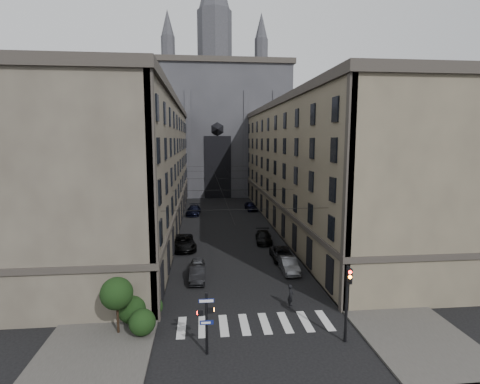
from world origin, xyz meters
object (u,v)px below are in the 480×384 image
object	(u,v)px
car_right_midnear	(282,254)
car_left_far	(194,210)
car_left_near	(198,266)
pedestrian	(291,296)
car_left_midnear	(197,274)
pedestrian_signal_left	(206,319)
car_right_far	(251,206)
gothic_tower	(215,121)
traffic_light_right	(347,295)
car_right_midfar	(264,237)
car_right_near	(289,265)
car_left_midfar	(183,242)

from	to	relation	value
car_right_midnear	car_left_far	bearing A→B (deg)	112.40
car_left_near	pedestrian	bearing A→B (deg)	-48.28
car_left_midnear	car_right_midnear	xyz separation A→B (m)	(9.27, 5.22, -0.03)
car_left_midnear	pedestrian	bearing A→B (deg)	-39.79
pedestrian_signal_left	car_left_midnear	world-z (taller)	pedestrian_signal_left
pedestrian_signal_left	car_right_far	bearing A→B (deg)	79.11
gothic_tower	car_left_near	world-z (taller)	gothic_tower
gothic_tower	pedestrian_signal_left	world-z (taller)	gothic_tower
car_left_midnear	car_right_far	xyz separation A→B (m)	(9.71, 34.57, 0.09)
car_right_midnear	car_right_far	xyz separation A→B (m)	(0.44, 29.34, 0.12)
traffic_light_right	car_right_midfar	xyz separation A→B (m)	(-1.37, 24.37, -2.58)
pedestrian_signal_left	car_left_far	bearing A→B (deg)	92.11
car_right_midfar	car_left_midnear	bearing A→B (deg)	-118.63
car_left_midnear	car_left_far	xyz separation A→B (m)	(-0.93, 31.53, 0.11)
car_right_near	car_right_far	world-z (taller)	car_right_far
gothic_tower	car_right_far	bearing A→B (deg)	-78.27
car_left_far	car_right_near	bearing A→B (deg)	-67.62
pedestrian_signal_left	car_right_near	size ratio (longest dim) A/B	0.91
car_left_midnear	car_right_midnear	bearing A→B (deg)	30.06
car_left_midfar	car_right_near	size ratio (longest dim) A/B	1.35
pedestrian_signal_left	traffic_light_right	distance (m)	9.18
car_right_midnear	car_right_midfar	world-z (taller)	car_right_midfar
car_left_near	car_left_far	xyz separation A→B (m)	(-0.93, 29.29, 0.16)
car_left_midnear	car_right_midnear	size ratio (longest dim) A/B	0.88
car_left_far	car_right_midfar	bearing A→B (deg)	-59.97
pedestrian	car_right_midnear	bearing A→B (deg)	15.33
car_right_near	car_right_midfar	bearing A→B (deg)	94.37
car_left_near	car_right_near	xyz separation A→B (m)	(9.12, -0.81, 0.09)
gothic_tower	car_left_far	bearing A→B (deg)	-99.85
traffic_light_right	car_right_near	world-z (taller)	traffic_light_right
gothic_tower	traffic_light_right	bearing A→B (deg)	-85.62
car_left_midfar	car_left_far	world-z (taller)	car_left_midfar
car_left_near	car_left_far	bearing A→B (deg)	92.66
car_right_near	pedestrian	world-z (taller)	pedestrian
car_left_midfar	car_right_midnear	size ratio (longest dim) A/B	1.24
car_left_midfar	car_right_midfar	distance (m)	10.39
pedestrian_signal_left	car_left_near	distance (m)	14.71
pedestrian_signal_left	traffic_light_right	xyz separation A→B (m)	(9.11, 0.42, 0.97)
car_right_far	traffic_light_right	bearing A→B (deg)	-94.68
car_left_near	car_right_far	world-z (taller)	car_right_far
car_right_near	car_right_midfar	xyz separation A→B (m)	(-0.69, 11.00, -0.01)
gothic_tower	car_right_near	bearing A→B (deg)	-85.28
pedestrian	car_right_near	bearing A→B (deg)	12.13
car_left_midnear	car_right_near	bearing A→B (deg)	9.61
car_right_far	car_left_near	bearing A→B (deg)	-111.51
gothic_tower	pedestrian	world-z (taller)	gothic_tower
traffic_light_right	car_right_midfar	bearing A→B (deg)	93.22
gothic_tower	car_left_midfar	xyz separation A→B (m)	(-5.98, -50.56, -16.97)
traffic_light_right	car_right_far	xyz separation A→B (m)	(-0.09, 46.50, -2.50)
gothic_tower	traffic_light_right	size ratio (longest dim) A/B	11.15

